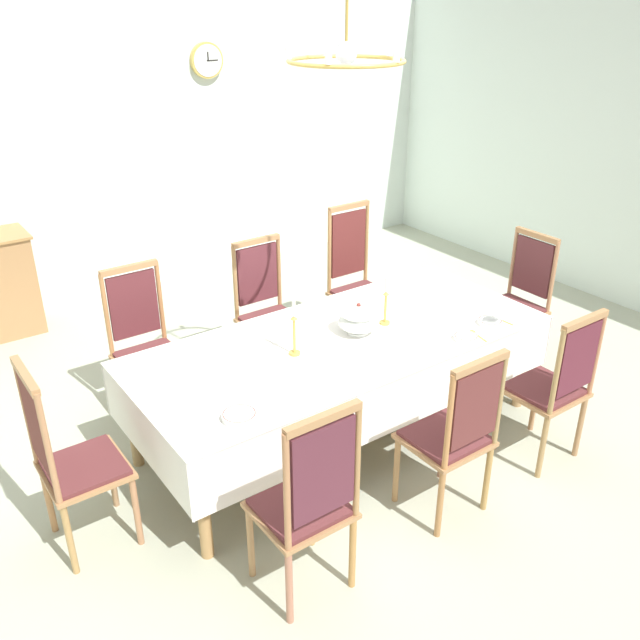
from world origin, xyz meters
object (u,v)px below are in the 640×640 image
object	(u,v)px
chair_head_east	(518,298)
chandelier	(346,59)
candlestick_east	(386,306)
chair_south_a	(308,501)
spoon_secondary	(475,333)
chair_south_c	(554,384)
chair_north_b	(267,309)
spoon_primary	(498,318)
bowl_near_right	(466,337)
mounted_clock	(207,60)
candlestick_west	(294,333)
bowl_far_left	(239,416)
soup_tureen	(358,319)
chair_head_west	(69,458)
bowl_near_left	(490,322)
chair_north_c	(356,278)
chair_north_a	(145,343)
chair_south_b	(454,432)
dining_table	(341,348)

from	to	relation	value
chair_head_east	chandelier	bearing A→B (deg)	90.00
candlestick_east	chair_south_a	bearing A→B (deg)	-143.05
candlestick_east	spoon_secondary	world-z (taller)	candlestick_east
chair_south_c	chair_north_b	bearing A→B (deg)	113.98
chair_south_c	spoon_primary	size ratio (longest dim) A/B	6.00
bowl_near_right	mounted_clock	size ratio (longest dim) A/B	0.46
spoon_primary	spoon_secondary	xyz separation A→B (m)	(-0.29, -0.06, 0.00)
candlestick_west	candlestick_east	size ratio (longest dim) A/B	1.08
candlestick_west	bowl_far_left	size ratio (longest dim) A/B	1.98
soup_tureen	spoon_primary	world-z (taller)	soup_tureen
bowl_near_right	soup_tureen	bearing A→B (deg)	136.35
bowl_near_right	spoon_primary	world-z (taller)	bowl_near_right
chair_head_west	soup_tureen	bearing A→B (deg)	90.00
chair_south_c	bowl_near_left	distance (m)	0.61
chair_north_c	spoon_secondary	bearing A→B (deg)	83.50
chair_north_a	chair_head_east	world-z (taller)	chair_north_a
chair_north_b	bowl_far_left	size ratio (longest dim) A/B	5.98
chair_south_c	bowl_near_left	size ratio (longest dim) A/B	6.63
chair_north_a	mounted_clock	bearing A→B (deg)	-128.08
chair_south_a	candlestick_west	xyz separation A→B (m)	(0.59, 0.99, 0.31)
chair_north_a	chair_south_c	distance (m)	2.73
bowl_near_right	spoon_primary	bearing A→B (deg)	12.23
chair_north_a	candlestick_east	world-z (taller)	chair_north_a
bowl_far_left	soup_tureen	bearing A→B (deg)	20.34
spoon_secondary	mounted_clock	xyz separation A→B (m)	(0.04, 3.68, 1.42)
chair_south_b	chair_head_west	bearing A→B (deg)	151.40
chair_north_c	spoon_secondary	world-z (taller)	chair_north_c
chair_head_east	chair_head_west	bearing A→B (deg)	90.00
chair_south_a	chair_south_b	size ratio (longest dim) A/B	1.06
chair_head_west	bowl_near_right	size ratio (longest dim) A/B	7.41
chair_north_a	candlestick_east	xyz separation A→B (m)	(1.32, -0.99, 0.30)
candlestick_west	bowl_far_left	bearing A→B (deg)	-146.33
candlestick_west	candlestick_east	world-z (taller)	candlestick_west
candlestick_west	chair_south_b	bearing A→B (deg)	-67.90
dining_table	candlestick_west	bearing A→B (deg)	180.00
candlestick_west	spoon_secondary	xyz separation A→B (m)	(1.12, -0.46, -0.14)
soup_tureen	candlestick_east	size ratio (longest dim) A/B	0.79
candlestick_west	dining_table	bearing A→B (deg)	0.00
bowl_far_left	spoon_secondary	world-z (taller)	bowl_far_left
chair_north_b	chair_head_west	distance (m)	2.07
chair_north_a	spoon_primary	xyz separation A→B (m)	(2.00, -1.39, 0.17)
chair_north_a	bowl_near_right	size ratio (longest dim) A/B	7.23
candlestick_east	bowl_near_right	size ratio (longest dim) A/B	2.19
bowl_near_left	spoon_secondary	bearing A→B (deg)	-169.05
bowl_near_left	spoon_primary	xyz separation A→B (m)	(0.11, 0.03, -0.01)
soup_tureen	bowl_far_left	bearing A→B (deg)	-159.66
candlestick_west	chair_north_a	bearing A→B (deg)	120.69
dining_table	chair_south_c	distance (m)	1.35
chair_north_c	bowl_near_left	distance (m)	1.43
candlestick_west	chandelier	bearing A→B (deg)	0.00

